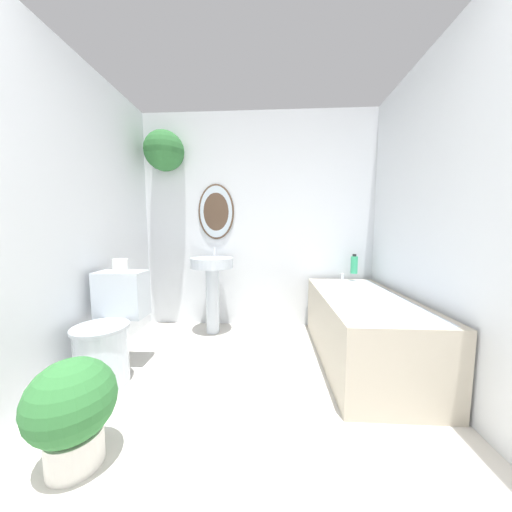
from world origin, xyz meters
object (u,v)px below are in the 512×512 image
(potted_plant, at_px, (72,407))
(shampoo_bottle, at_px, (354,265))
(pedestal_sink, at_px, (212,278))
(bathtub, at_px, (362,326))
(toilet, at_px, (110,331))
(toilet_paper_roll, at_px, (120,265))

(potted_plant, bearing_deg, shampoo_bottle, 43.78)
(pedestal_sink, height_order, bathtub, pedestal_sink)
(shampoo_bottle, bearing_deg, toilet, -154.32)
(toilet, relative_size, toilet_paper_roll, 7.03)
(toilet, xyz_separation_m, potted_plant, (0.29, -0.72, -0.06))
(pedestal_sink, distance_m, bathtub, 1.52)
(potted_plant, bearing_deg, toilet_paper_roll, 107.65)
(shampoo_bottle, bearing_deg, potted_plant, -136.22)
(toilet, relative_size, shampoo_bottle, 3.73)
(potted_plant, height_order, toilet_paper_roll, toilet_paper_roll)
(toilet_paper_roll, bearing_deg, bathtub, 5.38)
(shampoo_bottle, xyz_separation_m, toilet_paper_roll, (-2.08, -0.82, 0.09))
(shampoo_bottle, height_order, toilet_paper_roll, toilet_paper_roll)
(bathtub, bearing_deg, toilet_paper_roll, -174.62)
(pedestal_sink, xyz_separation_m, shampoo_bottle, (1.51, 0.12, 0.14))
(toilet, distance_m, potted_plant, 0.78)
(bathtub, distance_m, shampoo_bottle, 0.79)
(pedestal_sink, bearing_deg, toilet_paper_roll, -128.91)
(pedestal_sink, height_order, shampoo_bottle, pedestal_sink)
(shampoo_bottle, xyz_separation_m, potted_plant, (-1.80, -1.72, -0.45))
(pedestal_sink, bearing_deg, shampoo_bottle, 4.45)
(toilet, height_order, toilet_paper_roll, toilet_paper_roll)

